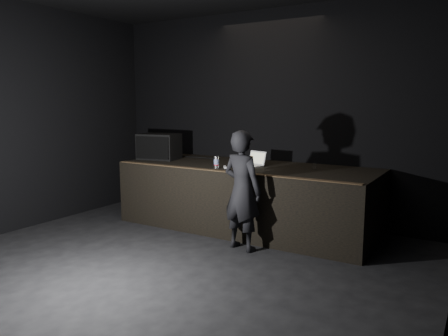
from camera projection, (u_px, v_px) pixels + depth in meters
ground at (126, 289)px, 4.67m from camera, size 7.00×7.00×0.00m
room_walls at (119, 98)px, 4.37m from camera, size 6.10×7.10×3.52m
stage_riser at (247, 197)px, 6.90m from camera, size 4.00×1.50×1.00m
riser_lip at (224, 171)px, 6.23m from camera, size 3.92×0.10×0.01m
stage_monitor at (159, 146)px, 7.55m from camera, size 0.74×0.59×0.44m
cable at (193, 157)px, 7.78m from camera, size 0.97×0.09×0.02m
laptop at (254, 162)px, 6.78m from camera, size 0.38×0.36×0.22m
beer_can at (216, 162)px, 6.53m from camera, size 0.08×0.08×0.18m
plastic_cup at (314, 166)px, 6.39m from camera, size 0.08×0.08×0.10m
wii_remote at (225, 167)px, 6.56m from camera, size 0.12×0.14×0.03m
person at (242, 191)px, 5.83m from camera, size 0.65×0.49×1.62m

